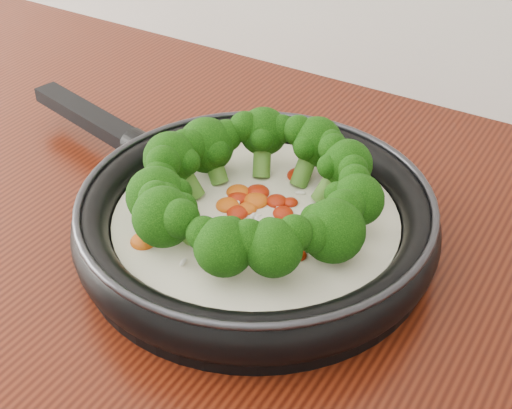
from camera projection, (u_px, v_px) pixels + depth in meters
The scene contains 1 object.
skillet at pixel (252, 212), 0.69m from camera, with size 0.58×0.42×0.10m.
Camera 1 is at (0.34, 0.64, 1.35)m, focal length 50.23 mm.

